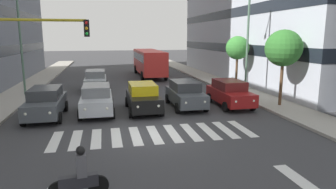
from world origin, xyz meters
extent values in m
plane|color=#38383A|center=(0.00, 0.00, 0.00)|extent=(180.00, 180.00, 0.00)
cube|color=#9E998E|center=(-9.01, 0.00, 0.07)|extent=(2.68, 90.00, 0.15)
cube|color=black|center=(-15.42, -16.73, 3.43)|extent=(10.18, 29.59, 0.90)
cube|color=black|center=(-15.42, -16.73, 6.86)|extent=(10.18, 29.59, 0.90)
cube|color=silver|center=(-4.50, 0.00, 0.00)|extent=(0.45, 2.80, 0.01)
cube|color=silver|center=(-3.60, 0.00, 0.00)|extent=(0.45, 2.80, 0.01)
cube|color=silver|center=(-2.70, 0.00, 0.00)|extent=(0.45, 2.80, 0.01)
cube|color=silver|center=(-1.80, 0.00, 0.00)|extent=(0.45, 2.80, 0.01)
cube|color=silver|center=(-0.90, 0.00, 0.00)|extent=(0.45, 2.80, 0.01)
cube|color=silver|center=(0.00, 0.00, 0.00)|extent=(0.45, 2.80, 0.01)
cube|color=silver|center=(0.90, 0.00, 0.00)|extent=(0.45, 2.80, 0.01)
cube|color=silver|center=(1.80, 0.00, 0.00)|extent=(0.45, 2.80, 0.01)
cube|color=silver|center=(2.70, 0.00, 0.00)|extent=(0.45, 2.80, 0.01)
cube|color=silver|center=(3.60, 0.00, 0.00)|extent=(0.45, 2.80, 0.01)
cube|color=silver|center=(4.50, 0.00, 0.00)|extent=(0.45, 2.80, 0.01)
cube|color=silver|center=(-3.84, 5.50, 0.00)|extent=(0.50, 2.20, 0.01)
cube|color=maroon|center=(-5.91, -4.80, 0.72)|extent=(1.80, 4.40, 0.80)
cube|color=maroon|center=(-5.91, -5.00, 1.42)|extent=(1.58, 2.46, 0.60)
cylinder|color=black|center=(-6.81, -3.35, 0.32)|extent=(0.22, 0.64, 0.64)
cylinder|color=black|center=(-5.01, -3.35, 0.32)|extent=(0.22, 0.64, 0.64)
cylinder|color=black|center=(-6.81, -6.26, 0.32)|extent=(0.22, 0.64, 0.64)
cylinder|color=black|center=(-5.01, -6.26, 0.32)|extent=(0.22, 0.64, 0.64)
sphere|color=white|center=(-6.48, -2.65, 0.80)|extent=(0.18, 0.18, 0.18)
sphere|color=white|center=(-5.33, -2.65, 0.80)|extent=(0.18, 0.18, 0.18)
cube|color=#474C51|center=(-2.93, -5.12, 0.72)|extent=(1.80, 4.40, 0.80)
cube|color=#343639|center=(-2.93, -5.32, 1.42)|extent=(1.58, 2.46, 0.60)
cylinder|color=black|center=(-3.83, -3.66, 0.32)|extent=(0.22, 0.64, 0.64)
cylinder|color=black|center=(-2.03, -3.66, 0.32)|extent=(0.22, 0.64, 0.64)
cylinder|color=black|center=(-3.83, -6.57, 0.32)|extent=(0.22, 0.64, 0.64)
cylinder|color=black|center=(-2.03, -6.57, 0.32)|extent=(0.22, 0.64, 0.64)
sphere|color=white|center=(-3.50, -2.97, 0.80)|extent=(0.18, 0.18, 0.18)
sphere|color=white|center=(-2.35, -2.97, 0.80)|extent=(0.18, 0.18, 0.18)
cube|color=black|center=(-0.07, -4.65, 0.72)|extent=(1.80, 4.40, 0.80)
cube|color=yellow|center=(-0.07, -4.85, 1.42)|extent=(1.58, 2.46, 0.60)
cylinder|color=black|center=(-0.97, -3.20, 0.32)|extent=(0.22, 0.64, 0.64)
cylinder|color=black|center=(0.83, -3.20, 0.32)|extent=(0.22, 0.64, 0.64)
cylinder|color=black|center=(-0.97, -6.11, 0.32)|extent=(0.22, 0.64, 0.64)
cylinder|color=black|center=(0.83, -6.11, 0.32)|extent=(0.22, 0.64, 0.64)
sphere|color=white|center=(-0.65, -2.50, 0.80)|extent=(0.18, 0.18, 0.18)
sphere|color=white|center=(0.50, -2.50, 0.80)|extent=(0.18, 0.18, 0.18)
cube|color=#B2B7BC|center=(2.74, -4.64, 0.72)|extent=(1.80, 4.40, 0.80)
cube|color=slate|center=(2.74, -4.84, 1.42)|extent=(1.58, 2.46, 0.60)
cylinder|color=black|center=(1.84, -3.19, 0.32)|extent=(0.22, 0.64, 0.64)
cylinder|color=black|center=(3.64, -3.19, 0.32)|extent=(0.22, 0.64, 0.64)
cylinder|color=black|center=(1.84, -6.10, 0.32)|extent=(0.22, 0.64, 0.64)
cylinder|color=black|center=(3.64, -6.10, 0.32)|extent=(0.22, 0.64, 0.64)
sphere|color=white|center=(2.16, -2.49, 0.80)|extent=(0.18, 0.18, 0.18)
sphere|color=white|center=(3.31, -2.49, 0.80)|extent=(0.18, 0.18, 0.18)
cube|color=#474C51|center=(5.57, -4.27, 0.72)|extent=(1.80, 4.40, 0.80)
cube|color=#343639|center=(5.57, -4.47, 1.42)|extent=(1.58, 2.46, 0.60)
cylinder|color=black|center=(4.67, -2.82, 0.32)|extent=(0.22, 0.64, 0.64)
cylinder|color=black|center=(6.47, -2.82, 0.32)|extent=(0.22, 0.64, 0.64)
cylinder|color=black|center=(4.67, -5.73, 0.32)|extent=(0.22, 0.64, 0.64)
cylinder|color=black|center=(6.47, -5.73, 0.32)|extent=(0.22, 0.64, 0.64)
sphere|color=white|center=(4.99, -2.12, 0.80)|extent=(0.18, 0.18, 0.18)
sphere|color=white|center=(6.15, -2.12, 0.80)|extent=(0.18, 0.18, 0.18)
cube|color=#B2B7BC|center=(2.98, -13.01, 0.72)|extent=(1.80, 4.40, 0.80)
cube|color=slate|center=(2.98, -13.21, 1.42)|extent=(1.58, 2.46, 0.60)
cylinder|color=black|center=(2.08, -11.55, 0.32)|extent=(0.22, 0.64, 0.64)
cylinder|color=black|center=(3.88, -11.55, 0.32)|extent=(0.22, 0.64, 0.64)
cylinder|color=black|center=(2.08, -14.46, 0.32)|extent=(0.22, 0.64, 0.64)
cylinder|color=black|center=(3.88, -14.46, 0.32)|extent=(0.22, 0.64, 0.64)
sphere|color=white|center=(2.41, -10.86, 0.80)|extent=(0.18, 0.18, 0.18)
sphere|color=white|center=(3.56, -10.86, 0.80)|extent=(0.18, 0.18, 0.18)
cube|color=red|center=(-2.93, -21.39, 1.75)|extent=(2.50, 10.50, 2.50)
cube|color=black|center=(-2.93, -21.39, 2.30)|extent=(2.52, 9.87, 0.80)
cylinder|color=black|center=(-4.18, -17.71, 0.50)|extent=(0.28, 1.00, 1.00)
cylinder|color=black|center=(-1.68, -17.71, 0.50)|extent=(0.28, 1.00, 1.00)
cylinder|color=black|center=(-4.18, -24.54, 0.50)|extent=(0.28, 1.00, 1.00)
cylinder|color=black|center=(-1.68, -24.54, 0.50)|extent=(0.28, 1.00, 1.00)
cylinder|color=black|center=(2.52, 5.15, 0.30)|extent=(0.61, 0.18, 0.60)
cube|color=#232328|center=(3.07, 5.23, 0.52)|extent=(1.12, 0.38, 0.36)
cube|color=#4C4C51|center=(2.97, 5.21, 1.00)|extent=(0.32, 0.39, 0.64)
sphere|color=black|center=(2.97, 5.21, 1.44)|extent=(0.26, 0.26, 0.26)
cylinder|color=#AD991E|center=(5.10, -0.93, 5.30)|extent=(4.34, 0.12, 0.12)
cube|color=black|center=(2.93, -0.93, 4.95)|extent=(0.24, 0.28, 0.76)
sphere|color=red|center=(2.93, -0.78, 5.19)|extent=(0.14, 0.14, 0.14)
sphere|color=orange|center=(2.93, -0.78, 4.95)|extent=(0.14, 0.14, 0.14)
sphere|color=green|center=(2.93, -0.78, 4.71)|extent=(0.14, 0.14, 0.14)
cylinder|color=#4C6B56|center=(-8.27, -7.38, 4.13)|extent=(0.16, 0.16, 7.97)
cylinder|color=#4C6B56|center=(8.27, -11.14, 4.12)|extent=(0.16, 0.16, 7.95)
cylinder|color=#513823|center=(-9.03, -3.87, 1.66)|extent=(0.20, 0.20, 3.01)
sphere|color=#2D6B28|center=(-9.03, -3.87, 3.86)|extent=(2.34, 2.34, 2.34)
cylinder|color=#513823|center=(-9.10, -10.83, 1.59)|extent=(0.20, 0.20, 2.88)
sphere|color=#387F33|center=(-9.10, -10.83, 3.63)|extent=(2.01, 2.01, 2.01)
camera|label=1|loc=(2.23, 13.53, 4.58)|focal=32.15mm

